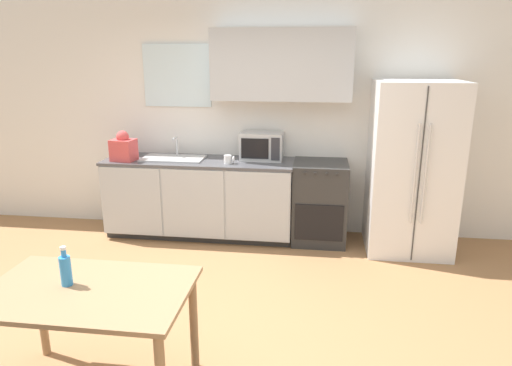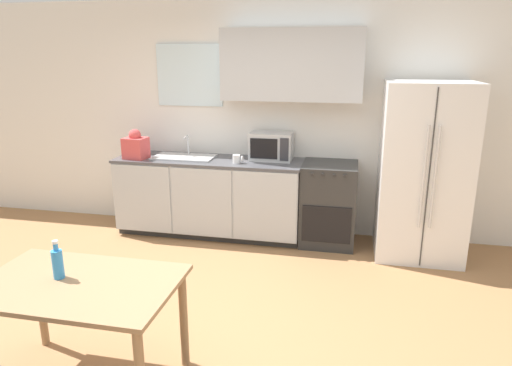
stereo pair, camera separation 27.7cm
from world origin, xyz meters
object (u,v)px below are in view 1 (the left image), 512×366
microwave (262,146)px  dining_table (89,304)px  drink_bottle (66,270)px  coffee_mug (228,159)px  oven_range (319,202)px  refrigerator (412,168)px

microwave → dining_table: bearing=-104.1°
microwave → drink_bottle: size_ratio=1.91×
dining_table → microwave: bearing=75.9°
coffee_mug → microwave: bearing=37.1°
dining_table → drink_bottle: 0.25m
oven_range → dining_table: 3.04m
coffee_mug → drink_bottle: coffee_mug is taller
oven_range → drink_bottle: 3.10m
oven_range → coffee_mug: (-1.02, -0.15, 0.50)m
oven_range → drink_bottle: size_ratio=3.69×
oven_range → microwave: size_ratio=1.93×
refrigerator → coffee_mug: (-1.98, -0.06, 0.05)m
dining_table → oven_range: bearing=62.8°
coffee_mug → drink_bottle: bearing=-101.4°
oven_range → drink_bottle: drink_bottle is taller
refrigerator → coffee_mug: refrigerator is taller
microwave → coffee_mug: microwave is taller
microwave → dining_table: 2.93m
drink_bottle → coffee_mug: bearing=78.6°
coffee_mug → dining_table: 2.60m
oven_range → refrigerator: (0.96, -0.09, 0.45)m
refrigerator → drink_bottle: (-2.49, -2.59, -0.07)m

